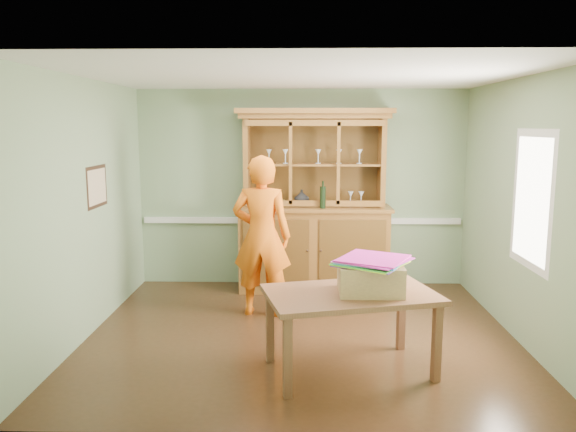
{
  "coord_description": "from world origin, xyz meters",
  "views": [
    {
      "loc": [
        0.01,
        -5.74,
        2.21
      ],
      "look_at": [
        -0.15,
        0.4,
        1.22
      ],
      "focal_mm": 35.0,
      "sensor_mm": 36.0,
      "label": 1
    }
  ],
  "objects_px": {
    "cardboard_box": "(370,278)",
    "china_hutch": "(314,227)",
    "dining_table": "(351,301)",
    "person": "(262,236)"
  },
  "relations": [
    {
      "from": "china_hutch",
      "to": "dining_table",
      "type": "xyz_separation_m",
      "value": [
        0.28,
        -2.63,
        -0.19
      ]
    },
    {
      "from": "dining_table",
      "to": "cardboard_box",
      "type": "relative_size",
      "value": 2.99
    },
    {
      "from": "cardboard_box",
      "to": "china_hutch",
      "type": "bearing_deg",
      "value": 99.62
    },
    {
      "from": "person",
      "to": "cardboard_box",
      "type": "bearing_deg",
      "value": 130.11
    },
    {
      "from": "china_hutch",
      "to": "person",
      "type": "relative_size",
      "value": 1.29
    },
    {
      "from": "cardboard_box",
      "to": "person",
      "type": "distance_m",
      "value": 1.89
    },
    {
      "from": "china_hutch",
      "to": "dining_table",
      "type": "height_order",
      "value": "china_hutch"
    },
    {
      "from": "dining_table",
      "to": "person",
      "type": "height_order",
      "value": "person"
    },
    {
      "from": "cardboard_box",
      "to": "person",
      "type": "xyz_separation_m",
      "value": [
        -1.07,
        1.56,
        0.07
      ]
    },
    {
      "from": "china_hutch",
      "to": "cardboard_box",
      "type": "bearing_deg",
      "value": -80.38
    }
  ]
}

